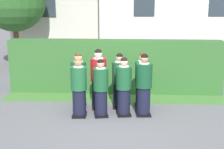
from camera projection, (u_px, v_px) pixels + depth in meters
ground_plane at (111, 115)px, 8.02m from camera, size 60.00×60.00×0.00m
student_front_row_0 at (79, 89)px, 7.80m from camera, size 0.41×0.47×1.59m
student_front_row_1 at (101, 89)px, 7.82m from camera, size 0.43×0.50×1.54m
student_front_row_2 at (124, 88)px, 7.88m from camera, size 0.44×0.53×1.58m
student_front_row_3 at (144, 86)px, 7.89m from camera, size 0.43×0.51×1.66m
student_rear_row_0 at (79, 82)px, 8.38m from camera, size 0.43×0.54×1.61m
student_in_red_blazer at (99, 80)px, 8.41m from camera, size 0.47×0.57×1.70m
student_rear_row_2 at (119, 82)px, 8.46m from camera, size 0.41×0.48×1.58m
student_rear_row_3 at (142, 81)px, 8.48m from camera, size 0.42×0.53×1.60m
hedge at (115, 66)px, 9.99m from camera, size 7.00×0.70×1.74m
oak_tree_left at (13, 0)px, 13.02m from camera, size 2.80×2.80×4.46m
lawn_strip at (114, 98)px, 9.41m from camera, size 7.00×0.90×0.01m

